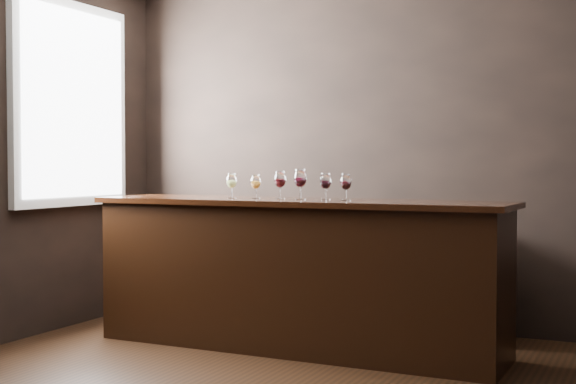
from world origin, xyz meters
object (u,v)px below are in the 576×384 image
at_px(back_bar_shelf, 338,276).
at_px(glass_white, 232,181).
at_px(glass_red_b, 300,179).
at_px(glass_red_d, 346,183).
at_px(bar_counter, 297,277).
at_px(glass_red_a, 280,180).
at_px(glass_amber, 256,182).
at_px(glass_red_c, 326,182).

relative_size(back_bar_shelf, glass_white, 12.64).
bearing_deg(glass_red_b, glass_red_d, -0.95).
bearing_deg(bar_counter, glass_red_a, 165.88).
bearing_deg(bar_counter, glass_amber, 177.41).
relative_size(glass_white, glass_red_c, 0.98).
xyz_separation_m(back_bar_shelf, glass_amber, (-0.31, -0.79, 0.75)).
bearing_deg(glass_red_a, glass_red_d, -6.19).
relative_size(bar_counter, glass_red_b, 13.70).
distance_m(bar_counter, glass_white, 0.83).
xyz_separation_m(glass_amber, glass_red_d, (0.69, -0.04, 0.01)).
bearing_deg(glass_white, glass_red_c, 3.06).
bearing_deg(glass_red_b, back_bar_shelf, 93.17).
distance_m(back_bar_shelf, glass_amber, 1.13).
relative_size(glass_white, glass_red_d, 0.99).
height_order(back_bar_shelf, glass_red_a, glass_red_a).
bearing_deg(back_bar_shelf, glass_amber, -111.78).
xyz_separation_m(glass_amber, glass_red_b, (0.36, -0.03, 0.03)).
bearing_deg(glass_red_d, bar_counter, 177.51).
distance_m(glass_red_b, glass_red_d, 0.34).
distance_m(glass_red_a, glass_red_b, 0.18).
bearing_deg(glass_white, glass_amber, 6.52).
bearing_deg(glass_red_c, glass_red_a, 179.90).
xyz_separation_m(bar_counter, glass_red_d, (0.37, -0.02, 0.66)).
bearing_deg(glass_red_c, glass_white, -176.94).
bearing_deg(back_bar_shelf, glass_white, -121.62).
relative_size(glass_white, glass_amber, 1.04).
height_order(glass_red_a, glass_red_b, glass_red_b).
bearing_deg(glass_red_a, glass_red_b, -15.82).
xyz_separation_m(bar_counter, glass_red_b, (0.03, -0.01, 0.68)).
height_order(bar_counter, glass_red_c, glass_red_c).
bearing_deg(back_bar_shelf, glass_red_d, -65.18).
distance_m(glass_white, glass_amber, 0.18).
bearing_deg(glass_amber, glass_red_d, -3.12).
xyz_separation_m(bar_counter, glass_white, (-0.51, 0.00, 0.66)).
relative_size(back_bar_shelf, glass_red_b, 10.70).
bearing_deg(glass_red_a, glass_red_c, -0.10).
distance_m(bar_counter, glass_red_a, 0.68).
xyz_separation_m(glass_red_a, glass_red_d, (0.51, -0.06, -0.01)).
distance_m(glass_red_b, glass_red_c, 0.17).
bearing_deg(back_bar_shelf, glass_red_a, -99.68).
bearing_deg(back_bar_shelf, bar_counter, -89.09).
relative_size(bar_counter, glass_red_c, 15.84).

